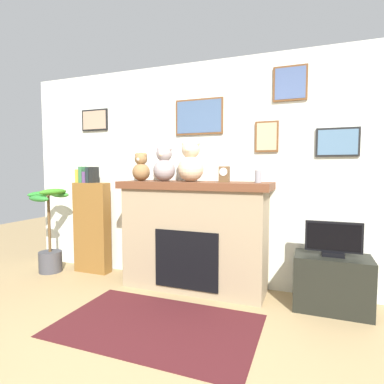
{
  "coord_description": "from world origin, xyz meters",
  "views": [
    {
      "loc": [
        1.09,
        -1.6,
        1.36
      ],
      "look_at": [
        -0.18,
        1.69,
        1.1
      ],
      "focal_mm": 29.48,
      "sensor_mm": 36.0,
      "label": 1
    }
  ],
  "objects_px": {
    "tv_stand": "(332,283)",
    "mantel_clock": "(224,174)",
    "bookshelf": "(92,224)",
    "teddy_bear_grey": "(191,163)",
    "fireplace": "(194,235)",
    "potted_plant": "(50,239)",
    "teddy_bear_brown": "(141,168)",
    "candle_jar": "(258,176)",
    "television": "(333,240)",
    "teddy_bear_cream": "(164,165)"
  },
  "relations": [
    {
      "from": "tv_stand",
      "to": "mantel_clock",
      "type": "xyz_separation_m",
      "value": [
        -1.08,
        0.03,
        1.04
      ]
    },
    {
      "from": "bookshelf",
      "to": "teddy_bear_grey",
      "type": "bearing_deg",
      "value": -2.91
    },
    {
      "from": "fireplace",
      "to": "mantel_clock",
      "type": "bearing_deg",
      "value": -3.13
    },
    {
      "from": "potted_plant",
      "to": "teddy_bear_brown",
      "type": "relative_size",
      "value": 3.3
    },
    {
      "from": "candle_jar",
      "to": "mantel_clock",
      "type": "xyz_separation_m",
      "value": [
        -0.36,
        -0.0,
        0.02
      ]
    },
    {
      "from": "bookshelf",
      "to": "mantel_clock",
      "type": "height_order",
      "value": "bookshelf"
    },
    {
      "from": "tv_stand",
      "to": "television",
      "type": "bearing_deg",
      "value": -90.0
    },
    {
      "from": "television",
      "to": "teddy_bear_grey",
      "type": "distance_m",
      "value": 1.64
    },
    {
      "from": "teddy_bear_cream",
      "to": "bookshelf",
      "type": "bearing_deg",
      "value": 176.23
    },
    {
      "from": "tv_stand",
      "to": "fireplace",
      "type": "bearing_deg",
      "value": 178.15
    },
    {
      "from": "candle_jar",
      "to": "teddy_bear_cream",
      "type": "bearing_deg",
      "value": -179.97
    },
    {
      "from": "candle_jar",
      "to": "fireplace",
      "type": "bearing_deg",
      "value": 178.56
    },
    {
      "from": "potted_plant",
      "to": "teddy_bear_grey",
      "type": "relative_size",
      "value": 2.38
    },
    {
      "from": "candle_jar",
      "to": "mantel_clock",
      "type": "bearing_deg",
      "value": -179.8
    },
    {
      "from": "potted_plant",
      "to": "candle_jar",
      "type": "bearing_deg",
      "value": 2.73
    },
    {
      "from": "bookshelf",
      "to": "teddy_bear_brown",
      "type": "distance_m",
      "value": 1.08
    },
    {
      "from": "fireplace",
      "to": "tv_stand",
      "type": "xyz_separation_m",
      "value": [
        1.43,
        -0.05,
        -0.35
      ]
    },
    {
      "from": "teddy_bear_cream",
      "to": "teddy_bear_grey",
      "type": "distance_m",
      "value": 0.33
    },
    {
      "from": "teddy_bear_brown",
      "to": "teddy_bear_cream",
      "type": "distance_m",
      "value": 0.31
    },
    {
      "from": "teddy_bear_grey",
      "to": "fireplace",
      "type": "bearing_deg",
      "value": 25.53
    },
    {
      "from": "candle_jar",
      "to": "teddy_bear_cream",
      "type": "height_order",
      "value": "teddy_bear_cream"
    },
    {
      "from": "teddy_bear_cream",
      "to": "television",
      "type": "bearing_deg",
      "value": -0.94
    },
    {
      "from": "teddy_bear_cream",
      "to": "potted_plant",
      "type": "bearing_deg",
      "value": -175.49
    },
    {
      "from": "tv_stand",
      "to": "teddy_bear_brown",
      "type": "height_order",
      "value": "teddy_bear_brown"
    },
    {
      "from": "potted_plant",
      "to": "candle_jar",
      "type": "height_order",
      "value": "candle_jar"
    },
    {
      "from": "tv_stand",
      "to": "mantel_clock",
      "type": "bearing_deg",
      "value": 178.56
    },
    {
      "from": "tv_stand",
      "to": "teddy_bear_cream",
      "type": "relative_size",
      "value": 1.71
    },
    {
      "from": "bookshelf",
      "to": "teddy_bear_grey",
      "type": "xyz_separation_m",
      "value": [
        1.42,
        -0.07,
        0.79
      ]
    },
    {
      "from": "teddy_bear_cream",
      "to": "teddy_bear_brown",
      "type": "bearing_deg",
      "value": 179.98
    },
    {
      "from": "mantel_clock",
      "to": "teddy_bear_brown",
      "type": "xyz_separation_m",
      "value": [
        -1.01,
        0.0,
        0.07
      ]
    },
    {
      "from": "tv_stand",
      "to": "teddy_bear_brown",
      "type": "distance_m",
      "value": 2.37
    },
    {
      "from": "mantel_clock",
      "to": "bookshelf",
      "type": "bearing_deg",
      "value": 177.69
    },
    {
      "from": "bookshelf",
      "to": "teddy_bear_brown",
      "type": "height_order",
      "value": "teddy_bear_brown"
    },
    {
      "from": "bookshelf",
      "to": "teddy_bear_grey",
      "type": "relative_size",
      "value": 2.99
    },
    {
      "from": "television",
      "to": "teddy_bear_brown",
      "type": "bearing_deg",
      "value": 179.2
    },
    {
      "from": "potted_plant",
      "to": "teddy_bear_grey",
      "type": "height_order",
      "value": "teddy_bear_grey"
    },
    {
      "from": "fireplace",
      "to": "teddy_bear_grey",
      "type": "height_order",
      "value": "teddy_bear_grey"
    },
    {
      "from": "candle_jar",
      "to": "teddy_bear_grey",
      "type": "relative_size",
      "value": 0.28
    },
    {
      "from": "fireplace",
      "to": "television",
      "type": "relative_size",
      "value": 3.36
    },
    {
      "from": "teddy_bear_grey",
      "to": "television",
      "type": "bearing_deg",
      "value": -1.14
    },
    {
      "from": "candle_jar",
      "to": "teddy_bear_cream",
      "type": "relative_size",
      "value": 0.32
    },
    {
      "from": "tv_stand",
      "to": "candle_jar",
      "type": "bearing_deg",
      "value": 177.75
    },
    {
      "from": "bookshelf",
      "to": "teddy_bear_brown",
      "type": "relative_size",
      "value": 4.14
    },
    {
      "from": "fireplace",
      "to": "bookshelf",
      "type": "distance_m",
      "value": 1.46
    },
    {
      "from": "candle_jar",
      "to": "television",
      "type": "bearing_deg",
      "value": -2.36
    },
    {
      "from": "bookshelf",
      "to": "mantel_clock",
      "type": "xyz_separation_m",
      "value": [
        1.8,
        -0.07,
        0.67
      ]
    },
    {
      "from": "tv_stand",
      "to": "teddy_bear_brown",
      "type": "bearing_deg",
      "value": 179.23
    },
    {
      "from": "potted_plant",
      "to": "mantel_clock",
      "type": "relative_size",
      "value": 6.53
    },
    {
      "from": "fireplace",
      "to": "potted_plant",
      "type": "height_order",
      "value": "fireplace"
    },
    {
      "from": "bookshelf",
      "to": "candle_jar",
      "type": "height_order",
      "value": "bookshelf"
    }
  ]
}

